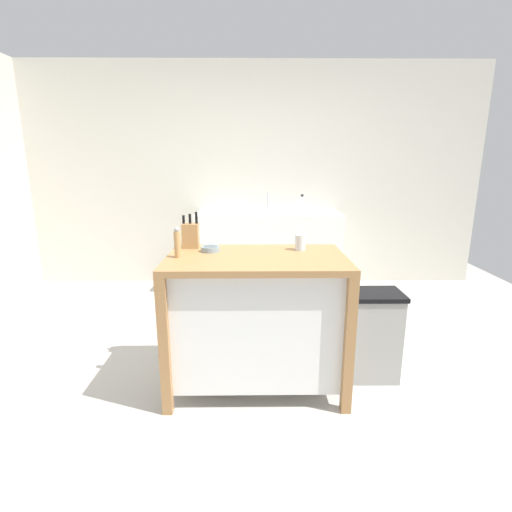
% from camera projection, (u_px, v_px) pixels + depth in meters
% --- Properties ---
extents(ground_plane, '(6.44, 6.44, 0.00)m').
position_uv_depth(ground_plane, '(255.00, 376.00, 2.73)').
color(ground_plane, '#ADA8A0').
rests_on(ground_plane, ground).
extents(wall_back, '(5.44, 0.10, 2.60)m').
position_uv_depth(wall_back, '(253.00, 177.00, 4.61)').
color(wall_back, beige).
rests_on(wall_back, ground).
extents(kitchen_island, '(1.14, 0.69, 0.91)m').
position_uv_depth(kitchen_island, '(256.00, 315.00, 2.52)').
color(kitchen_island, '#9E7042').
rests_on(kitchen_island, ground).
extents(knife_block, '(0.11, 0.09, 0.25)m').
position_uv_depth(knife_block, '(191.00, 235.00, 2.64)').
color(knife_block, '#AD7F4C').
rests_on(knife_block, kitchen_island).
extents(bowl_ceramic_small, '(0.12, 0.12, 0.03)m').
position_uv_depth(bowl_ceramic_small, '(210.00, 249.00, 2.55)').
color(bowl_ceramic_small, gray).
rests_on(bowl_ceramic_small, kitchen_island).
extents(drinking_cup, '(0.07, 0.07, 0.10)m').
position_uv_depth(drinking_cup, '(300.00, 243.00, 2.58)').
color(drinking_cup, silver).
rests_on(drinking_cup, kitchen_island).
extents(pepper_grinder, '(0.04, 0.04, 0.19)m').
position_uv_depth(pepper_grinder, '(177.00, 243.00, 2.37)').
color(pepper_grinder, tan).
rests_on(pepper_grinder, kitchen_island).
extents(trash_bin, '(0.36, 0.28, 0.63)m').
position_uv_depth(trash_bin, '(372.00, 334.00, 2.66)').
color(trash_bin, gray).
rests_on(trash_bin, ground).
extents(sink_counter, '(1.63, 0.60, 0.92)m').
position_uv_depth(sink_counter, '(268.00, 251.00, 4.47)').
color(sink_counter, silver).
rests_on(sink_counter, ground).
extents(sink_faucet, '(0.02, 0.02, 0.22)m').
position_uv_depth(sink_faucet, '(268.00, 201.00, 4.47)').
color(sink_faucet, '#B7BCC1').
rests_on(sink_faucet, sink_counter).
extents(bottle_hand_soap, '(0.05, 0.05, 0.20)m').
position_uv_depth(bottle_hand_soap, '(302.00, 204.00, 4.42)').
color(bottle_hand_soap, white).
rests_on(bottle_hand_soap, sink_counter).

